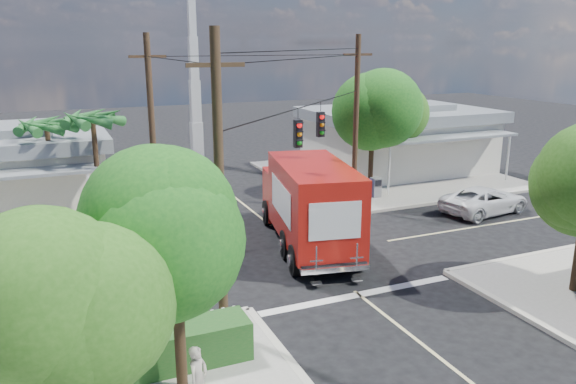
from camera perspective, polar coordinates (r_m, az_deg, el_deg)
ground at (r=23.68m, az=1.93°, el=-6.30°), size 120.00×120.00×0.00m
sidewalk_ne at (r=37.90m, az=9.83°, el=1.74°), size 14.12×14.12×0.14m
sidewalk_nw at (r=32.00m, az=-24.98°, el=-1.92°), size 14.12×14.12×0.14m
road_markings at (r=22.45m, az=3.54°, el=-7.53°), size 32.00×32.00×0.01m
building_ne at (r=39.24m, az=11.11°, el=5.47°), size 11.80×10.20×4.50m
radio_tower at (r=41.27m, az=-9.47°, el=10.65°), size 0.80×0.80×17.00m
tree_sw_front at (r=13.34m, az=-11.43°, el=-3.90°), size 3.88×3.78×6.03m
tree_sw_back at (r=10.95m, az=-21.56°, el=-11.45°), size 3.56×3.42×5.41m
tree_ne_front at (r=31.71m, az=8.67°, el=7.86°), size 4.21×4.14×6.66m
tree_ne_back at (r=35.02m, az=10.37°, el=7.49°), size 3.77×3.66×5.82m
palm_nw_front at (r=27.74m, az=-19.21°, el=6.79°), size 3.01×3.08×5.59m
palm_nw_back at (r=29.21m, az=-23.32°, el=6.04°), size 3.01×3.08×5.19m
utility_poles at (r=23.27m, az=-3.21°, el=5.26°), size 12.00×10.68×9.00m
picket_fence at (r=16.45m, az=-15.09°, el=-14.28°), size 5.94×0.06×1.00m
hedge_sw at (r=15.74m, az=-15.38°, el=-15.70°), size 6.20×1.20×1.10m
vending_boxes at (r=31.63m, az=7.82°, el=0.35°), size 1.90×0.50×1.10m
delivery_truck at (r=24.00m, az=2.13°, el=-1.16°), size 4.31×9.09×3.79m
parked_car at (r=30.78m, az=19.36°, el=-0.78°), size 5.25×2.99×1.38m
pedestrian at (r=13.95m, az=-9.12°, el=-18.27°), size 0.72×0.71×1.67m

